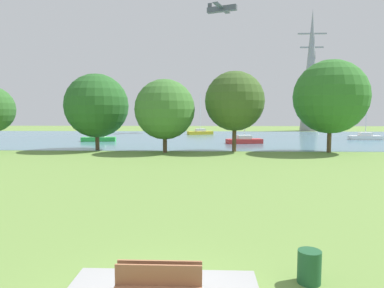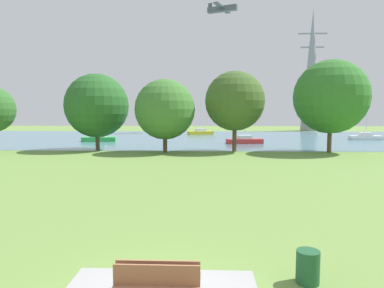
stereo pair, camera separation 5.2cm
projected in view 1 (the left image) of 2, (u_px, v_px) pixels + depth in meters
name	position (u px, v px, depth m)	size (l,w,h in m)	color
ground_plane	(194.00, 162.00, 29.19)	(160.00, 160.00, 0.00)	olive
bench_facing_water	(161.00, 280.00, 7.52)	(1.80, 0.48, 0.89)	#9A9589
litter_bin	(309.00, 267.00, 8.35)	(0.56, 0.56, 0.80)	#1E512D
water_surface	(199.00, 138.00, 57.06)	(140.00, 40.00, 0.02)	teal
sailboat_red	(244.00, 140.00, 46.37)	(5.01, 2.50, 5.61)	red
sailboat_white	(365.00, 137.00, 52.94)	(4.85, 1.67, 7.52)	white
sailboat_green	(99.00, 138.00, 49.93)	(4.96, 2.15, 7.47)	green
sailboat_yellow	(200.00, 132.00, 65.72)	(5.03, 3.00, 7.73)	yellow
tree_west_near	(96.00, 106.00, 38.08)	(6.99, 6.99, 8.38)	brown
tree_mid_shore	(165.00, 109.00, 35.68)	(6.21, 6.21, 7.57)	brown
tree_west_far	(235.00, 101.00, 36.37)	(6.27, 6.27, 8.47)	brown
tree_east_near	(331.00, 97.00, 35.60)	(7.57, 7.57, 9.53)	brown
electricity_pylon	(311.00, 71.00, 78.41)	(6.40, 4.40, 27.27)	gray
light_aircraft	(222.00, 9.00, 72.92)	(6.35, 8.21, 2.10)	#4C5156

